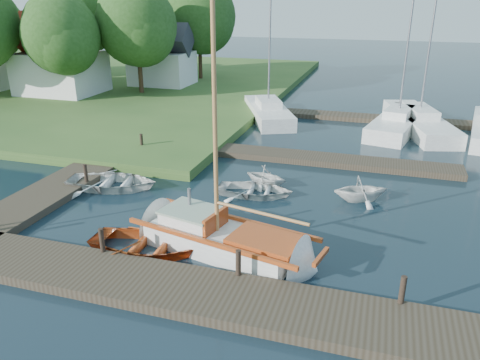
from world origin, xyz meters
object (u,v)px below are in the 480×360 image
(dinghy, at_px, (145,241))
(tree_7, at_px, (199,15))
(marina_boat_0, at_px, (268,111))
(tree_4, at_px, (79,14))
(house_a, at_px, (60,62))
(tree_3, at_px, (137,24))
(marina_boat_3, at_px, (419,120))
(mooring_post_2, at_px, (238,263))
(tender_d, at_px, (361,187))
(mooring_post_1, at_px, (102,240))
(mooring_post_3, at_px, (403,290))
(sailboat, at_px, (227,242))
(tender_b, at_px, (266,174))
(tender_a, at_px, (112,180))
(mooring_post_4, at_px, (86,173))
(tender_c, at_px, (255,188))
(house_c, at_px, (162,60))
(mooring_post_5, at_px, (142,141))
(tree_2, at_px, (62,34))
(marina_boat_2, at_px, (398,121))

(dinghy, height_order, tree_7, tree_7)
(marina_boat_0, xyz_separation_m, tree_4, (-19.54, 7.65, 5.79))
(house_a, bearing_deg, tree_7, 51.47)
(tree_3, bearing_deg, marina_boat_3, -8.98)
(mooring_post_2, height_order, tender_d, tender_d)
(tree_3, bearing_deg, mooring_post_1, -64.49)
(dinghy, distance_m, tree_7, 32.35)
(mooring_post_3, bearing_deg, tree_3, 130.95)
(tender_d, bearing_deg, marina_boat_0, 6.99)
(mooring_post_1, bearing_deg, sailboat, 25.08)
(tender_b, bearing_deg, tender_a, 125.55)
(dinghy, relative_size, house_a, 0.59)
(mooring_post_4, height_order, tender_a, mooring_post_4)
(mooring_post_1, relative_size, tree_4, 0.08)
(tender_d, bearing_deg, tender_c, 77.40)
(tender_a, height_order, tree_7, tree_7)
(mooring_post_4, relative_size, sailboat, 0.08)
(marina_boat_3, xyz_separation_m, house_c, (-21.25, 7.31, 2.00))
(tree_3, bearing_deg, mooring_post_4, -68.81)
(tender_c, bearing_deg, mooring_post_3, -142.76)
(mooring_post_3, distance_m, house_c, 33.65)
(house_a, bearing_deg, tender_d, -29.44)
(mooring_post_5, bearing_deg, tender_d, -13.79)
(tree_3, bearing_deg, house_a, -161.15)
(tender_d, xyz_separation_m, tree_3, (-18.49, 15.87, 5.23))
(marina_boat_3, bearing_deg, house_c, 55.93)
(mooring_post_5, bearing_deg, mooring_post_1, -68.20)
(house_a, xyz_separation_m, tree_2, (2.00, -1.95, 2.29))
(mooring_post_4, bearing_deg, sailboat, -23.71)
(tree_7, bearing_deg, mooring_post_2, -66.50)
(tender_c, distance_m, tree_3, 22.56)
(house_c, bearing_deg, marina_boat_2, -21.76)
(sailboat, bearing_deg, dinghy, -149.34)
(dinghy, relative_size, marina_boat_2, 0.32)
(mooring_post_3, distance_m, tree_4, 39.34)
(mooring_post_5, distance_m, tree_4, 23.40)
(mooring_post_5, height_order, marina_boat_2, marina_boat_2)
(mooring_post_3, distance_m, dinghy, 8.01)
(mooring_post_2, relative_size, mooring_post_5, 1.00)
(mooring_post_5, distance_m, tree_7, 22.32)
(sailboat, xyz_separation_m, marina_boat_2, (5.41, 17.35, 0.23))
(tender_c, relative_size, tree_4, 0.33)
(dinghy, bearing_deg, mooring_post_5, 27.13)
(sailboat, distance_m, house_c, 29.31)
(house_a, height_order, tree_4, tree_4)
(sailboat, distance_m, tree_3, 26.44)
(marina_boat_0, relative_size, tree_3, 1.34)
(house_a, distance_m, house_c, 8.49)
(tender_d, bearing_deg, dinghy, 111.80)
(tree_4, distance_m, tree_7, 10.77)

